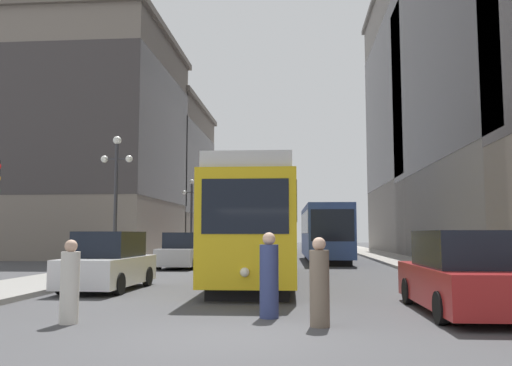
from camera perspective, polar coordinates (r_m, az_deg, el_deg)
ground_plane at (r=9.32m, az=-2.98°, el=-16.32°), size 200.00×200.00×0.00m
sidewalk_left at (r=49.88m, az=-5.56°, el=-7.43°), size 3.04×120.00×0.15m
sidewalk_right at (r=49.51m, az=12.16°, el=-7.35°), size 3.04×120.00×0.15m
streetcar at (r=20.18m, az=0.52°, el=-4.53°), size 2.83×14.10×3.89m
transit_bus at (r=34.00m, az=7.43°, el=-5.15°), size 2.89×11.28×3.45m
parked_car_left_near at (r=17.38m, az=-15.64°, el=-8.31°), size 1.96×4.35×1.82m
parked_car_left_mid at (r=38.98m, az=-4.20°, el=-6.85°), size 1.95×4.48×1.82m
parked_car_right_far at (r=12.64m, az=21.32°, el=-9.25°), size 1.92×4.88×1.82m
parked_car_left_far at (r=27.64m, az=-7.91°, el=-7.36°), size 1.94×4.58×1.82m
pedestrian_crossing_near at (r=10.25m, az=6.89°, el=-10.88°), size 0.38×0.38×1.68m
pedestrian_crossing_far at (r=11.14m, az=-19.50°, el=-10.29°), size 0.37×0.37×1.63m
pedestrian_on_sidewalk at (r=11.21m, az=1.42°, el=-10.22°), size 0.40×0.40×1.78m
lamp_post_left_near at (r=23.56m, az=-14.90°, el=0.05°), size 1.41×0.36×5.85m
lamp_post_left_far at (r=39.09m, az=-6.99°, el=-2.43°), size 1.41×0.36×5.62m
building_left_corner at (r=58.07m, az=-11.88°, el=0.72°), size 12.95×16.56×15.52m
building_left_midblock at (r=44.00m, az=-16.82°, el=4.31°), size 12.00×15.44×17.70m
building_right_midblock at (r=54.19m, az=21.44°, el=7.14°), size 15.98×21.59×25.79m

